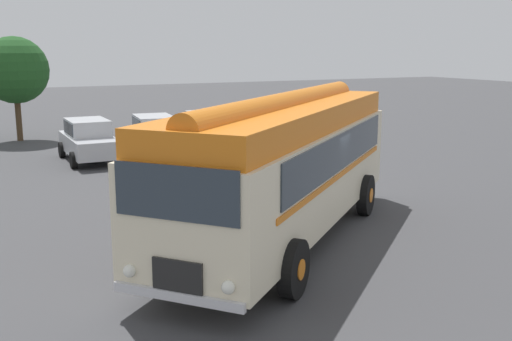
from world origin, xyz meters
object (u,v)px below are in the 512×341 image
Objects in this scene: car_mid_left at (155,135)px; car_mid_right at (211,130)px; car_far_right at (270,125)px; vintage_bus at (285,161)px; car_near_left at (89,140)px.

car_mid_left is 1.00× the size of car_mid_right.
car_far_right is at bearing 4.62° from car_mid_right.
car_mid_right is (2.74, 0.40, 0.00)m from car_mid_left.
car_mid_right is (3.49, 12.87, -1.05)m from vintage_bus.
vintage_bus is 2.12× the size of car_mid_right.
car_near_left is at bearing -175.11° from car_far_right.
vintage_bus is 13.37m from car_mid_right.
vintage_bus reaches higher than car_mid_right.
vintage_bus is at bearing -105.18° from car_mid_right.
car_mid_left is 1.02× the size of car_far_right.
vintage_bus is at bearing -80.70° from car_near_left.
car_near_left is 0.97× the size of car_mid_left.
vintage_bus reaches higher than car_near_left.
car_mid_left and car_mid_right have the same top height.
car_mid_left is at bearing -171.79° from car_mid_right.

